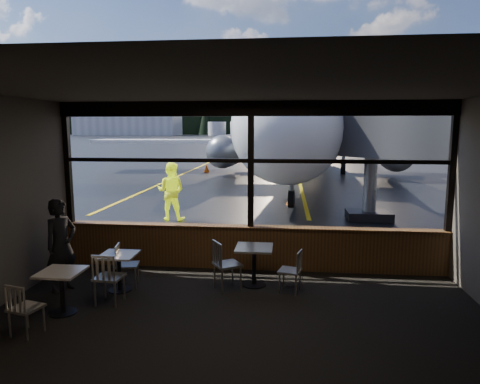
% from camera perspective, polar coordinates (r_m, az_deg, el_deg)
% --- Properties ---
extents(ground_plane, '(520.00, 520.00, 0.00)m').
position_cam_1_polar(ground_plane, '(128.76, 5.83, 7.08)').
color(ground_plane, black).
rests_on(ground_plane, ground).
extents(carpet_floor, '(8.00, 6.00, 0.01)m').
position_cam_1_polar(carpet_floor, '(6.47, -0.89, -18.58)').
color(carpet_floor, black).
rests_on(carpet_floor, ground).
extents(ceiling, '(8.00, 6.00, 0.04)m').
position_cam_1_polar(ceiling, '(5.79, -0.97, 13.89)').
color(ceiling, '#38332D').
rests_on(ceiling, ground).
extents(wall_back, '(8.00, 0.04, 3.50)m').
position_cam_1_polar(wall_back, '(3.06, -8.05, -14.76)').
color(wall_back, '#4A433B').
rests_on(wall_back, ground).
extents(window_sill, '(8.00, 0.28, 0.90)m').
position_cam_1_polar(window_sill, '(9.10, 1.42, -7.51)').
color(window_sill, '#4A2D16').
rests_on(window_sill, ground).
extents(window_header, '(8.00, 0.18, 0.30)m').
position_cam_1_polar(window_header, '(8.76, 1.49, 11.05)').
color(window_header, black).
rests_on(window_header, ground).
extents(mullion_left, '(0.12, 0.12, 2.60)m').
position_cam_1_polar(mullion_left, '(9.92, -21.98, 3.49)').
color(mullion_left, black).
rests_on(mullion_left, ground).
extents(mullion_centre, '(0.12, 0.12, 2.60)m').
position_cam_1_polar(mullion_centre, '(8.78, 1.46, 3.53)').
color(mullion_centre, black).
rests_on(mullion_centre, ground).
extents(mullion_right, '(0.12, 0.12, 2.60)m').
position_cam_1_polar(mullion_right, '(9.33, 26.44, 2.95)').
color(mullion_right, black).
rests_on(mullion_right, ground).
extents(window_transom, '(8.00, 0.10, 0.08)m').
position_cam_1_polar(window_transom, '(8.77, 1.46, 4.19)').
color(window_transom, black).
rests_on(window_transom, ground).
extents(airliner, '(33.15, 38.47, 10.90)m').
position_cam_1_polar(airliner, '(28.22, 9.24, 13.41)').
color(airliner, white).
rests_on(airliner, ground_plane).
extents(jet_bridge, '(8.44, 10.31, 4.50)m').
position_cam_1_polar(jet_bridge, '(14.53, 17.65, 5.28)').
color(jet_bridge, '#2E2E31').
rests_on(jet_bridge, ground_plane).
extents(cafe_table_near, '(0.69, 0.69, 0.76)m').
position_cam_1_polar(cafe_table_near, '(8.20, 1.89, -9.86)').
color(cafe_table_near, gray).
rests_on(cafe_table_near, carpet_floor).
extents(cafe_table_mid, '(0.64, 0.64, 0.70)m').
position_cam_1_polar(cafe_table_mid, '(8.25, -15.78, -10.28)').
color(cafe_table_mid, gray).
rests_on(cafe_table_mid, carpet_floor).
extents(cafe_table_left, '(0.65, 0.65, 0.71)m').
position_cam_1_polar(cafe_table_left, '(7.58, -22.62, -12.25)').
color(cafe_table_left, '#9E9892').
rests_on(cafe_table_left, carpet_floor).
extents(chair_near_e, '(0.53, 0.53, 0.80)m').
position_cam_1_polar(chair_near_e, '(7.91, 6.67, -10.44)').
color(chair_near_e, '#BAB4A8').
rests_on(chair_near_e, carpet_floor).
extents(chair_near_w, '(0.71, 0.71, 0.94)m').
position_cam_1_polar(chair_near_w, '(7.96, -1.69, -9.71)').
color(chair_near_w, '#A9A498').
rests_on(chair_near_w, carpet_floor).
extents(chair_mid_s, '(0.53, 0.53, 0.92)m').
position_cam_1_polar(chair_mid_s, '(7.68, -17.03, -10.88)').
color(chair_mid_s, '#ACA79B').
rests_on(chair_mid_s, carpet_floor).
extents(chair_mid_w, '(0.53, 0.53, 0.82)m').
position_cam_1_polar(chair_mid_w, '(8.41, -14.75, -9.43)').
color(chair_mid_w, '#AEA89D').
rests_on(chair_mid_w, carpet_floor).
extents(chair_left_s, '(0.53, 0.53, 0.81)m').
position_cam_1_polar(chair_left_s, '(7.04, -26.62, -13.71)').
color(chair_left_s, beige).
rests_on(chair_left_s, carpet_floor).
extents(passenger, '(0.64, 0.74, 1.71)m').
position_cam_1_polar(passenger, '(8.46, -22.74, -6.58)').
color(passenger, black).
rests_on(passenger, carpet_floor).
extents(ground_crew, '(0.95, 0.76, 1.87)m').
position_cam_1_polar(ground_crew, '(14.07, -9.20, 0.10)').
color(ground_crew, '#BFF219').
rests_on(ground_crew, ground_plane).
extents(cone_nose, '(0.34, 0.34, 0.48)m').
position_cam_1_polar(cone_nose, '(16.85, 6.76, -0.88)').
color(cone_nose, '#EC5B07').
rests_on(cone_nose, ground_plane).
extents(cone_wing, '(0.39, 0.39, 0.55)m').
position_cam_1_polar(cone_wing, '(29.44, -4.48, 3.19)').
color(cone_wing, '#E34E07').
rests_on(cone_wing, ground_plane).
extents(hangar_left, '(45.00, 18.00, 11.00)m').
position_cam_1_polar(hangar_left, '(201.55, -14.62, 8.89)').
color(hangar_left, silver).
rests_on(hangar_left, ground_plane).
extents(hangar_mid, '(38.00, 15.00, 10.00)m').
position_cam_1_polar(hangar_mid, '(193.73, 5.96, 8.99)').
color(hangar_mid, silver).
rests_on(hangar_mid, ground_plane).
extents(hangar_right, '(50.00, 20.00, 12.00)m').
position_cam_1_polar(hangar_right, '(195.93, 24.00, 8.61)').
color(hangar_right, silver).
rests_on(hangar_right, ground_plane).
extents(fuel_tank_a, '(8.00, 8.00, 6.00)m').
position_cam_1_polar(fuel_tank_a, '(193.18, -3.08, 8.44)').
color(fuel_tank_a, silver).
rests_on(fuel_tank_a, ground_plane).
extents(fuel_tank_b, '(8.00, 8.00, 6.00)m').
position_cam_1_polar(fuel_tank_b, '(191.84, -0.10, 8.45)').
color(fuel_tank_b, silver).
rests_on(fuel_tank_b, ground_plane).
extents(fuel_tank_c, '(8.00, 8.00, 6.00)m').
position_cam_1_polar(fuel_tank_c, '(191.02, 2.92, 8.44)').
color(fuel_tank_c, silver).
rests_on(fuel_tank_c, ground_plane).
extents(treeline, '(360.00, 3.00, 12.00)m').
position_cam_1_polar(treeline, '(218.74, 5.99, 9.19)').
color(treeline, black).
rests_on(treeline, ground_plane).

